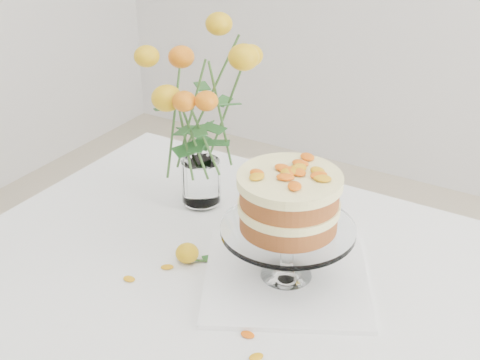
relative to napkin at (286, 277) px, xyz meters
name	(u,v)px	position (x,y,z in m)	size (l,w,h in m)	color
table	(293,330)	(0.04, -0.04, -0.09)	(1.43, 0.93, 0.76)	tan
napkin	(286,277)	(0.00, 0.00, 0.00)	(0.31, 0.31, 0.01)	white
cake_stand	(289,207)	(0.00, 0.00, 0.16)	(0.25, 0.25, 0.23)	white
rose_vase	(198,99)	(-0.31, 0.16, 0.26)	(0.34, 0.34, 0.45)	white
loose_rose_near	(187,253)	(-0.20, -0.05, 0.01)	(0.08, 0.05, 0.04)	orange
stray_petal_a	(212,304)	(-0.08, -0.14, 0.00)	(0.03, 0.02, 0.00)	orange
stray_petal_b	(248,335)	(0.02, -0.18, 0.00)	(0.03, 0.02, 0.00)	orange
stray_petal_c	(256,357)	(0.06, -0.22, 0.00)	(0.03, 0.02, 0.00)	orange
stray_petal_d	(167,267)	(-0.22, -0.09, 0.00)	(0.03, 0.02, 0.00)	orange
stray_petal_e	(129,279)	(-0.26, -0.16, 0.00)	(0.03, 0.02, 0.00)	orange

